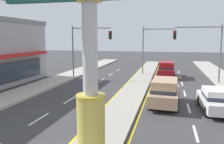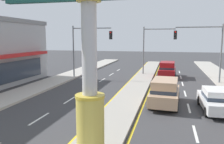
{
  "view_description": "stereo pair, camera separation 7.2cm",
  "coord_description": "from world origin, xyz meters",
  "views": [
    {
      "loc": [
        2.97,
        -2.65,
        4.79
      ],
      "look_at": [
        -0.58,
        11.76,
        2.6
      ],
      "focal_mm": 37.18,
      "sensor_mm": 36.0,
      "label": 1
    },
    {
      "loc": [
        3.03,
        -2.64,
        4.79
      ],
      "look_at": [
        -0.58,
        11.76,
        2.6
      ],
      "focal_mm": 37.18,
      "sensor_mm": 36.0,
      "label": 2
    }
  ],
  "objects": [
    {
      "name": "sidewalk_left",
      "position": [
        -9.22,
        16.0,
        0.09
      ],
      "size": [
        2.99,
        60.0,
        0.18
      ],
      "primitive_type": "cube",
      "color": "#ADA89E",
      "rests_on": "ground"
    },
    {
      "name": "traffic_light_left_side",
      "position": [
        -6.36,
        22.96,
        4.25
      ],
      "size": [
        4.86,
        0.46,
        6.2
      ],
      "color": "slate",
      "rests_on": "ground"
    },
    {
      "name": "suv_mid_left_lane",
      "position": [
        2.77,
        26.21,
        0.98
      ],
      "size": [
        2.1,
        4.67,
        1.9
      ],
      "color": "maroon",
      "rests_on": "ground"
    },
    {
      "name": "suv_near_left_lane",
      "position": [
        2.77,
        13.93,
        0.98
      ],
      "size": [
        2.15,
        4.69,
        1.9
      ],
      "color": "tan",
      "rests_on": "ground"
    },
    {
      "name": "median_strip",
      "position": [
        0.0,
        18.0,
        0.07
      ],
      "size": [
        2.24,
        52.0,
        0.14
      ],
      "primitive_type": "cube",
      "color": "#A39E93",
      "rests_on": "ground"
    },
    {
      "name": "traffic_light_median_far",
      "position": [
        1.16,
        27.63,
        4.19
      ],
      "size": [
        4.2,
        0.46,
        6.2
      ],
      "color": "slate",
      "rests_on": "ground"
    },
    {
      "name": "district_sign",
      "position": [
        -0.0,
        5.85,
        4.24
      ],
      "size": [
        7.65,
        1.19,
        7.6
      ],
      "color": "gold",
      "rests_on": "median_strip"
    },
    {
      "name": "traffic_light_right_side",
      "position": [
        6.36,
        23.12,
        4.25
      ],
      "size": [
        4.86,
        0.46,
        6.2
      ],
      "color": "slate",
      "rests_on": "ground"
    },
    {
      "name": "lane_markings",
      "position": [
        -0.0,
        16.65,
        0.0
      ],
      "size": [
        8.98,
        52.0,
        0.01
      ],
      "color": "silver",
      "rests_on": "ground"
    },
    {
      "name": "sedan_far_right_lane",
      "position": [
        6.07,
        13.26,
        0.79
      ],
      "size": [
        1.98,
        4.37,
        1.53
      ],
      "color": "white",
      "rests_on": "ground"
    }
  ]
}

